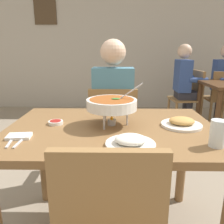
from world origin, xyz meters
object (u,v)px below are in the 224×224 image
(rice_plate, at_px, (130,142))
(sauce_dish, at_px, (56,122))
(appetizer_plate, at_px, (182,123))
(diner_main, at_px, (113,103))
(curry_bowl, at_px, (112,104))
(chair_bg_left, at_px, (222,95))
(chair_bg_middle, at_px, (190,95))
(chair_diner_main, at_px, (113,128))
(patron_bg_middle, at_px, (185,80))
(dining_table_main, at_px, (112,145))
(drink_glass, at_px, (217,135))

(rice_plate, bearing_deg, sauce_dish, 144.07)
(appetizer_plate, xyz_separation_m, sauce_dish, (-0.76, 0.03, -0.01))
(diner_main, bearing_deg, curry_bowl, -89.75)
(rice_plate, distance_m, appetizer_plate, 0.44)
(curry_bowl, bearing_deg, chair_bg_left, 52.88)
(sauce_dish, height_order, chair_bg_left, chair_bg_left)
(diner_main, relative_size, chair_bg_middle, 1.46)
(chair_diner_main, relative_size, patron_bg_middle, 0.69)
(dining_table_main, bearing_deg, sauce_dish, 172.33)
(drink_glass, bearing_deg, diner_main, 116.00)
(chair_bg_left, bearing_deg, chair_bg_middle, 172.88)
(chair_diner_main, distance_m, chair_bg_left, 2.37)
(diner_main, distance_m, sauce_dish, 0.79)
(curry_bowl, height_order, chair_bg_middle, curry_bowl)
(chair_diner_main, relative_size, diner_main, 0.69)
(chair_diner_main, bearing_deg, curry_bowl, -89.73)
(curry_bowl, distance_m, drink_glass, 0.59)
(rice_plate, height_order, drink_glass, drink_glass)
(diner_main, xyz_separation_m, patron_bg_middle, (1.14, 1.62, 0.00))
(diner_main, xyz_separation_m, chair_bg_left, (1.74, 1.58, -0.24))
(chair_diner_main, bearing_deg, sauce_dish, -117.24)
(chair_bg_middle, bearing_deg, rice_plate, -113.54)
(sauce_dish, bearing_deg, chair_bg_left, 47.57)
(chair_diner_main, distance_m, chair_bg_middle, 2.09)
(curry_bowl, relative_size, patron_bg_middle, 0.25)
(rice_plate, distance_m, drink_glass, 0.41)
(rice_plate, bearing_deg, chair_bg_middle, 66.46)
(chair_diner_main, bearing_deg, dining_table_main, -90.00)
(curry_bowl, distance_m, patron_bg_middle, 2.61)
(curry_bowl, xyz_separation_m, patron_bg_middle, (1.14, 2.34, -0.16))
(chair_diner_main, distance_m, appetizer_plate, 0.86)
(appetizer_plate, distance_m, sauce_dish, 0.77)
(appetizer_plate, height_order, chair_bg_left, chair_bg_left)
(rice_plate, bearing_deg, curry_bowl, 106.55)
(dining_table_main, height_order, chair_bg_left, chair_bg_left)
(dining_table_main, xyz_separation_m, chair_diner_main, (-0.00, 0.72, -0.15))
(chair_diner_main, xyz_separation_m, drink_glass, (0.50, -0.99, 0.33))
(rice_plate, bearing_deg, diner_main, 95.26)
(curry_bowl, relative_size, drink_glass, 2.56)
(diner_main, distance_m, drink_glass, 1.14)
(curry_bowl, bearing_deg, rice_plate, -73.45)
(chair_bg_left, bearing_deg, dining_table_main, -126.77)
(rice_plate, relative_size, sauce_dish, 2.67)
(curry_bowl, bearing_deg, appetizer_plate, -1.86)
(drink_glass, relative_size, chair_bg_middle, 0.14)
(curry_bowl, relative_size, rice_plate, 1.39)
(chair_bg_middle, bearing_deg, chair_bg_left, -7.12)
(patron_bg_middle, bearing_deg, rice_plate, -111.54)
(chair_diner_main, xyz_separation_m, appetizer_plate, (0.42, -0.70, 0.29))
(chair_diner_main, height_order, sauce_dish, chair_diner_main)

